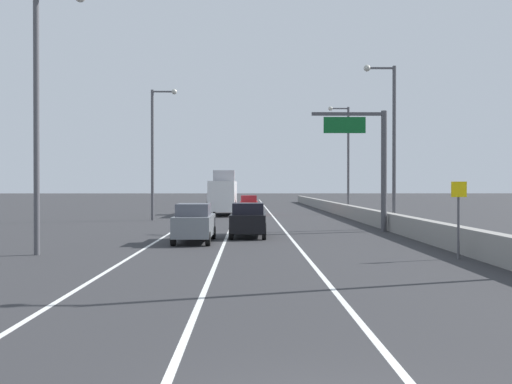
# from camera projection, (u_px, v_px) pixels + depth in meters

# --- Properties ---
(ground_plane) EXTENTS (320.00, 320.00, 0.00)m
(ground_plane) POSITION_uv_depth(u_px,v_px,m) (255.00, 210.00, 70.94)
(ground_plane) COLOR #2D2D30
(lane_stripe_left) EXTENTS (0.16, 130.00, 0.00)m
(lane_stripe_left) POSITION_uv_depth(u_px,v_px,m) (202.00, 214.00, 61.87)
(lane_stripe_left) COLOR silver
(lane_stripe_left) RESTS_ON ground_plane
(lane_stripe_center) EXTENTS (0.16, 130.00, 0.00)m
(lane_stripe_center) POSITION_uv_depth(u_px,v_px,m) (236.00, 214.00, 61.92)
(lane_stripe_center) COLOR silver
(lane_stripe_center) RESTS_ON ground_plane
(lane_stripe_right) EXTENTS (0.16, 130.00, 0.00)m
(lane_stripe_right) POSITION_uv_depth(u_px,v_px,m) (271.00, 214.00, 61.96)
(lane_stripe_right) COLOR silver
(lane_stripe_right) RESTS_ON ground_plane
(jersey_barrier_right) EXTENTS (0.60, 120.00, 1.10)m
(jersey_barrier_right) POSITION_uv_depth(u_px,v_px,m) (365.00, 215.00, 47.05)
(jersey_barrier_right) COLOR gray
(jersey_barrier_right) RESTS_ON ground_plane
(overhead_sign_gantry) EXTENTS (4.68, 0.36, 7.50)m
(overhead_sign_gantry) POSITION_uv_depth(u_px,v_px,m) (372.00, 155.00, 37.85)
(overhead_sign_gantry) COLOR #47474C
(overhead_sign_gantry) RESTS_ON ground_plane
(speed_advisory_sign) EXTENTS (0.60, 0.11, 3.00)m
(speed_advisory_sign) POSITION_uv_depth(u_px,v_px,m) (459.00, 214.00, 23.59)
(speed_advisory_sign) COLOR #4C4C51
(speed_advisory_sign) RESTS_ON ground_plane
(lamp_post_right_second) EXTENTS (2.14, 0.44, 10.78)m
(lamp_post_right_second) POSITION_uv_depth(u_px,v_px,m) (391.00, 135.00, 40.05)
(lamp_post_right_second) COLOR #4C4C51
(lamp_post_right_second) RESTS_ON ground_plane
(lamp_post_right_third) EXTENTS (2.14, 0.44, 10.78)m
(lamp_post_right_third) POSITION_uv_depth(u_px,v_px,m) (346.00, 153.00, 60.94)
(lamp_post_right_third) COLOR #4C4C51
(lamp_post_right_third) RESTS_ON ground_plane
(lamp_post_left_near) EXTENTS (2.14, 0.44, 10.78)m
(lamp_post_left_near) POSITION_uv_depth(u_px,v_px,m) (42.00, 105.00, 24.93)
(lamp_post_left_near) COLOR #4C4C51
(lamp_post_left_near) RESTS_ON ground_plane
(lamp_post_left_mid) EXTENTS (2.14, 0.44, 10.78)m
(lamp_post_left_mid) POSITION_uv_depth(u_px,v_px,m) (155.00, 145.00, 50.00)
(lamp_post_left_mid) COLOR #4C4C51
(lamp_post_left_mid) RESTS_ON ground_plane
(car_gray_0) EXTENTS (1.90, 4.81, 1.95)m
(car_gray_0) POSITION_uv_depth(u_px,v_px,m) (194.00, 223.00, 30.54)
(car_gray_0) COLOR slate
(car_gray_0) RESTS_ON ground_plane
(car_blue_1) EXTENTS (1.90, 4.61, 1.86)m
(car_blue_1) POSITION_uv_depth(u_px,v_px,m) (229.00, 201.00, 76.45)
(car_blue_1) COLOR #1E389E
(car_blue_1) RESTS_ON ground_plane
(car_black_2) EXTENTS (2.09, 4.60, 1.90)m
(car_black_2) POSITION_uv_depth(u_px,v_px,m) (249.00, 220.00, 33.68)
(car_black_2) COLOR black
(car_black_2) RESTS_ON ground_plane
(car_red_3) EXTENTS (1.83, 4.09, 1.91)m
(car_red_3) POSITION_uv_depth(u_px,v_px,m) (249.00, 205.00, 59.69)
(car_red_3) COLOR red
(car_red_3) RESTS_ON ground_plane
(car_silver_4) EXTENTS (1.97, 4.57, 2.05)m
(car_silver_4) POSITION_uv_depth(u_px,v_px,m) (214.00, 197.00, 99.31)
(car_silver_4) COLOR #B7B7BC
(car_silver_4) RESTS_ON ground_plane
(box_truck) EXTENTS (2.53, 9.43, 4.38)m
(box_truck) POSITION_uv_depth(u_px,v_px,m) (223.00, 194.00, 59.41)
(box_truck) COLOR silver
(box_truck) RESTS_ON ground_plane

